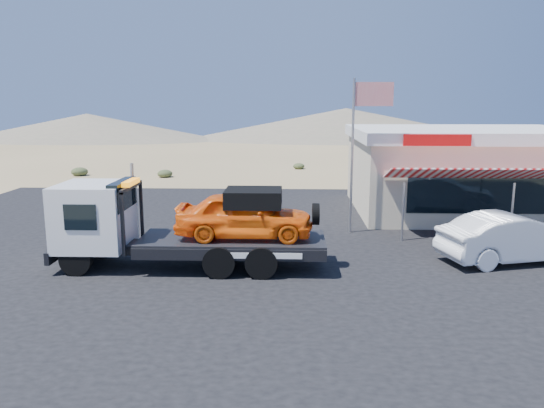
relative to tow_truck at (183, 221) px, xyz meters
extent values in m
plane|color=olive|center=(1.02, 0.14, -1.48)|extent=(120.00, 120.00, 0.00)
cube|color=black|center=(3.02, 3.14, -1.47)|extent=(32.00, 24.00, 0.02)
cylinder|color=black|center=(-3.07, -0.96, -0.99)|extent=(0.96, 0.29, 0.96)
cylinder|color=black|center=(-3.07, 0.96, -0.99)|extent=(0.96, 0.29, 0.96)
cylinder|color=black|center=(1.24, -0.96, -0.99)|extent=(0.96, 0.53, 0.96)
cylinder|color=black|center=(1.24, 0.96, -0.99)|extent=(0.96, 0.53, 0.96)
cylinder|color=black|center=(2.49, -0.96, -0.99)|extent=(0.96, 0.53, 0.96)
cylinder|color=black|center=(2.49, 0.96, -0.99)|extent=(0.96, 0.53, 0.96)
cube|color=black|center=(0.47, 0.00, -0.84)|extent=(7.86, 0.96, 0.29)
cube|color=white|center=(-2.79, 0.00, 0.16)|extent=(2.11, 2.25, 2.01)
cube|color=black|center=(-1.87, 0.00, 0.84)|extent=(0.34, 1.92, 0.86)
cube|color=black|center=(-1.59, 0.00, 0.12)|extent=(0.10, 2.11, 1.92)
cube|color=orange|center=(-1.59, 0.00, 1.22)|extent=(0.24, 1.15, 0.14)
cube|color=black|center=(1.53, 0.00, -0.58)|extent=(5.75, 2.20, 0.14)
imported|color=#FF610E|center=(1.91, 0.00, 0.21)|extent=(4.22, 1.70, 1.44)
cube|color=black|center=(2.20, 0.00, 0.76)|extent=(1.72, 1.44, 0.53)
imported|color=silver|center=(10.56, 0.89, -0.67)|extent=(5.07, 2.87, 1.58)
cube|color=beige|center=(11.52, 9.14, 0.24)|extent=(10.00, 8.00, 3.40)
cube|color=white|center=(11.52, 9.14, 2.19)|extent=(10.40, 8.40, 0.50)
cube|color=red|center=(9.02, 4.88, 2.19)|extent=(2.60, 0.12, 0.45)
cube|color=black|center=(11.52, 5.12, 0.04)|extent=(7.00, 0.06, 1.60)
cube|color=red|center=(11.52, 4.24, 0.99)|extent=(9.00, 1.73, 0.61)
cylinder|color=#99999E|center=(7.52, 3.44, -0.36)|extent=(0.08, 0.08, 2.20)
cylinder|color=#99999E|center=(11.52, 3.44, -0.36)|extent=(0.08, 0.08, 2.20)
cylinder|color=#99999E|center=(5.72, 4.64, 1.54)|extent=(0.10, 0.10, 6.00)
cube|color=#B20C14|center=(6.47, 4.64, 3.94)|extent=(1.50, 0.02, 0.90)
ellipsoid|color=#354224|center=(-11.50, 20.56, -1.18)|extent=(1.15, 1.15, 0.62)
ellipsoid|color=#354224|center=(-5.30, 19.97, -1.21)|extent=(1.03, 1.03, 0.56)
ellipsoid|color=#354224|center=(4.01, 24.82, -1.25)|extent=(0.88, 0.88, 0.48)
cone|color=#726B59|center=(-23.98, 55.14, 0.27)|extent=(36.00, 36.00, 3.50)
cone|color=#726B59|center=(11.02, 58.14, 0.62)|extent=(44.00, 44.00, 4.20)
camera|label=1|loc=(3.31, -15.97, 3.68)|focal=35.00mm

